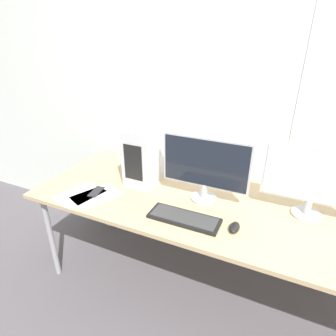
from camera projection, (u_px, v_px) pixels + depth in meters
name	position (u px, v px, depth m)	size (l,w,h in m)	color
wall_back	(255.00, 95.00, 1.94)	(8.00, 0.07, 2.70)	silver
desk	(227.00, 214.00, 1.77)	(2.60, 0.84, 0.75)	tan
pc_tower	(148.00, 152.00, 2.03)	(0.19, 0.41, 0.41)	silver
monitor_main	(205.00, 166.00, 1.74)	(0.56, 0.17, 0.43)	#B7B7BC
monitor_right_near	(315.00, 180.00, 1.58)	(0.56, 0.17, 0.43)	#B7B7BC
keyboard	(184.00, 218.00, 1.64)	(0.42, 0.15, 0.02)	black
mouse	(234.00, 227.00, 1.55)	(0.06, 0.10, 0.04)	black
cell_phone	(96.00, 192.00, 1.92)	(0.08, 0.15, 0.01)	#232328
paper_sheet_left	(96.00, 196.00, 1.88)	(0.31, 0.36, 0.00)	white
paper_sheet_front	(80.00, 195.00, 1.89)	(0.27, 0.34, 0.00)	white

